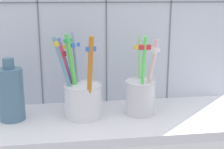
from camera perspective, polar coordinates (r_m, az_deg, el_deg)
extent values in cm
cube|color=silver|center=(71.21, 0.15, -8.42)|extent=(64.00, 22.00, 2.00)
cube|color=silver|center=(77.73, -1.14, 9.90)|extent=(64.00, 2.00, 45.00)
cube|color=slate|center=(76.34, -13.20, 9.44)|extent=(0.30, 0.20, 45.00)
cube|color=slate|center=(76.64, -1.03, 9.83)|extent=(0.30, 0.20, 45.00)
cube|color=slate|center=(80.20, 10.55, 9.80)|extent=(0.30, 0.20, 45.00)
cube|color=slate|center=(76.42, -1.05, 12.96)|extent=(64.00, 0.20, 0.30)
cylinder|color=white|center=(70.16, -5.27, -4.80)|extent=(8.23, 8.23, 7.23)
torus|color=silver|center=(69.05, -5.33, -1.97)|extent=(8.32, 8.32, 0.50)
cylinder|color=#5BD258|center=(69.79, -7.03, -0.08)|extent=(3.81, 3.51, 17.96)
cube|color=green|center=(69.11, -8.03, 6.11)|extent=(2.01, 2.11, 0.95)
cylinder|color=#ED3D72|center=(70.39, -7.92, -0.93)|extent=(3.94, 2.38, 15.70)
cube|color=#E5333F|center=(69.57, -8.91, 3.64)|extent=(1.69, 2.31, 1.22)
cylinder|color=orange|center=(64.77, -4.06, -0.94)|extent=(2.00, 4.28, 18.43)
cube|color=blue|center=(62.32, -3.85, 4.66)|extent=(2.14, 1.23, 0.95)
cylinder|color=#A6B7D1|center=(71.86, -6.32, 0.46)|extent=(2.68, 2.81, 18.13)
cube|color=blue|center=(71.06, -6.78, 5.33)|extent=(2.45, 2.32, 0.94)
cylinder|color=#7276C9|center=(71.22, -7.73, -0.29)|extent=(5.43, 5.40, 16.93)
cube|color=yellow|center=(71.40, -9.14, 4.83)|extent=(2.53, 2.54, 1.08)
cylinder|color=#5F9CB7|center=(68.06, -8.20, -0.53)|extent=(5.64, 2.16, 17.92)
cube|color=yellow|center=(66.07, -10.11, 5.58)|extent=(1.44, 2.04, 1.07)
cylinder|color=silver|center=(71.83, 5.14, -4.19)|extent=(6.74, 6.74, 7.59)
torus|color=silver|center=(70.71, 5.21, -1.27)|extent=(6.91, 6.91, 0.50)
cylinder|color=#5FF55C|center=(68.26, 5.60, -0.37)|extent=(0.83, 3.71, 17.92)
cube|color=#E5333F|center=(65.88, 5.98, 4.96)|extent=(2.55, 0.95, 1.07)
cylinder|color=#8FD28E|center=(73.14, 5.05, 0.21)|extent=(1.15, 4.77, 16.89)
cube|color=yellow|center=(73.21, 4.99, 4.99)|extent=(2.40, 1.25, 1.15)
cylinder|color=#F6CBCB|center=(69.49, 6.93, -0.52)|extent=(3.41, 2.81, 17.05)
cube|color=white|center=(67.88, 7.79, 4.37)|extent=(1.89, 2.08, 1.26)
cylinder|color=silver|center=(74.34, 7.00, 0.19)|extent=(5.39, 4.32, 16.50)
cube|color=white|center=(74.40, 7.91, 4.57)|extent=(2.11, 2.40, 1.11)
cylinder|color=slate|center=(70.92, -17.87, -3.48)|extent=(5.51, 5.51, 11.40)
cylinder|color=slate|center=(69.20, -18.30, 1.91)|extent=(2.39, 2.39, 2.25)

